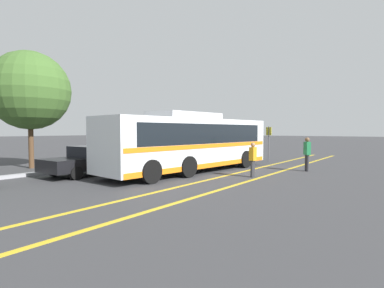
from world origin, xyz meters
name	(u,v)px	position (x,y,z in m)	size (l,w,h in m)	color
ground_plane	(171,174)	(0.00, 0.00, 0.00)	(220.00, 220.00, 0.00)	#38383A
lane_strip_0	(228,175)	(1.44, -2.46, 0.00)	(0.20, 30.65, 0.01)	gold
lane_strip_1	(258,178)	(1.44, -4.04, 0.00)	(0.20, 30.65, 0.01)	gold
curb_strip	(126,163)	(1.44, 5.05, 0.07)	(38.65, 0.36, 0.15)	#99999E
transit_bus	(192,142)	(1.42, -0.26, 1.60)	(11.12, 3.53, 3.10)	silver
parked_car_1	(93,160)	(-2.33, 3.12, 0.72)	(4.83, 2.05, 1.42)	black
pedestrian_0	(307,152)	(5.25, -5.11, 1.04)	(0.46, 0.44, 1.82)	#2D2D33
pedestrian_1	(253,158)	(1.59, -3.70, 0.92)	(0.43, 0.24, 1.62)	#2D2D33
bus_stop_sign	(269,140)	(8.47, -1.61, 1.56)	(0.07, 0.40, 2.47)	#59595E
tree_0	(30,91)	(-3.04, 8.02, 4.46)	(4.47, 4.47, 6.71)	#513823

